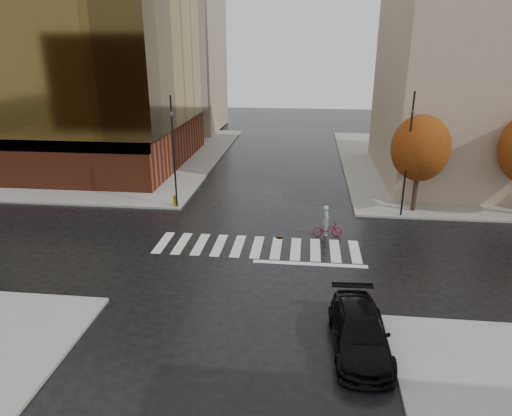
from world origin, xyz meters
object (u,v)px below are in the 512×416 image
(sedan, at_px, (359,331))
(cyclist, at_px, (327,226))
(traffic_light_ne, at_px, (409,146))
(fire_hydrant, at_px, (175,199))
(traffic_light_nw, at_px, (173,145))

(sedan, distance_m, cyclist, 10.68)
(traffic_light_ne, height_order, fire_hydrant, traffic_light_ne)
(sedan, distance_m, traffic_light_ne, 15.58)
(sedan, bearing_deg, traffic_light_ne, 71.52)
(cyclist, distance_m, fire_hydrant, 11.20)
(traffic_light_ne, relative_size, fire_hydrant, 9.82)
(traffic_light_ne, bearing_deg, fire_hydrant, 21.54)
(sedan, xyz_separation_m, traffic_light_ne, (4.16, 14.45, 4.10))
(sedan, bearing_deg, fire_hydrant, 125.33)
(sedan, relative_size, traffic_light_nw, 0.66)
(traffic_light_ne, xyz_separation_m, fire_hydrant, (-15.50, 0.20, -4.23))
(traffic_light_nw, bearing_deg, cyclist, 71.87)
(sedan, relative_size, fire_hydrant, 6.16)
(fire_hydrant, bearing_deg, traffic_light_ne, -0.74)
(sedan, height_order, cyclist, cyclist)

